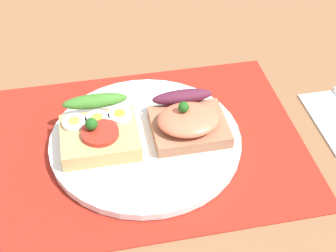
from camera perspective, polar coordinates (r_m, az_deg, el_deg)
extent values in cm
cube|color=brown|center=(65.35, -2.59, -3.21)|extent=(120.00, 90.00, 3.20)
cube|color=maroon|center=(64.11, -2.63, -2.12)|extent=(41.17, 30.74, 0.30)
cylinder|color=white|center=(63.64, -2.65, -1.69)|extent=(24.96, 24.96, 1.04)
cube|color=tan|center=(62.56, -8.02, -1.09)|extent=(9.75, 8.27, 2.15)
cylinder|color=red|center=(60.86, -7.96, -0.81)|extent=(4.69, 4.69, 0.60)
ellipsoid|color=#3F7A28|center=(64.67, -8.56, 2.90)|extent=(8.58, 2.20, 1.80)
sphere|color=#1E5919|center=(60.90, -9.00, 0.49)|extent=(1.60, 1.60, 1.60)
cylinder|color=white|center=(62.91, -10.91, 0.42)|extent=(3.17, 3.17, 0.50)
cylinder|color=yellow|center=(62.70, -10.95, 0.64)|extent=(1.43, 1.43, 0.16)
cylinder|color=white|center=(62.91, -8.28, 0.82)|extent=(3.17, 3.17, 0.50)
cylinder|color=yellow|center=(62.70, -8.31, 1.05)|extent=(1.43, 1.43, 0.16)
cylinder|color=white|center=(63.18, -5.67, 1.32)|extent=(3.17, 3.17, 0.50)
cylinder|color=yellow|center=(62.96, -5.69, 1.54)|extent=(1.43, 1.43, 0.16)
cube|color=#9F6849|center=(63.35, 2.54, -0.28)|extent=(9.74, 8.19, 1.63)
ellipsoid|color=#E96A4A|center=(61.87, 2.40, 0.78)|extent=(7.99, 6.56, 2.05)
ellipsoid|color=#541D31|center=(65.51, 1.70, 3.45)|extent=(8.28, 2.20, 1.80)
sphere|color=#1E5919|center=(61.27, 1.79, 2.44)|extent=(1.40, 1.40, 1.40)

